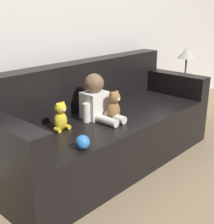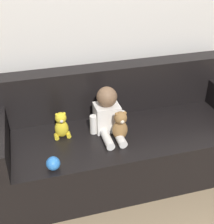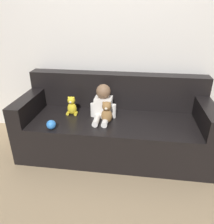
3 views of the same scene
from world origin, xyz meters
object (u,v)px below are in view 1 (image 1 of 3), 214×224
Objects in this scene: teddy_bear_brown at (114,106)px; plush_toy_side at (61,117)px; person_baby at (96,101)px; toy_ball at (83,142)px; side_table at (186,69)px; couch at (104,128)px.

teddy_bear_brown is 1.13× the size of plush_toy_side.
toy_ball is at bearing -144.22° from person_baby.
plush_toy_side is 2.28× the size of toy_ball.
teddy_bear_brown reaches higher than toy_ball.
person_baby is 0.37m from plush_toy_side.
toy_ball is (-0.11, -0.36, -0.05)m from plush_toy_side.
person_baby is at bearing -178.41° from side_table.
person_baby is 1.71× the size of plush_toy_side.
couch is at bearing 70.16° from teddy_bear_brown.
side_table is at bearing 1.59° from person_baby.
teddy_bear_brown is at bearing 21.01° from toy_ball.
toy_ball is 2.03m from side_table.
couch is 2.38× the size of side_table.
person_baby is 3.90× the size of toy_ball.
side_table reaches higher than toy_ball.
teddy_bear_brown is at bearing -66.81° from person_baby.
toy_ball is (-0.60, -0.38, 0.18)m from couch.
plush_toy_side is at bearing 177.68° from person_baby.
plush_toy_side is 0.25× the size of side_table.
plush_toy_side is (-0.36, 0.01, -0.05)m from person_baby.
couch reaches higher than plush_toy_side.
teddy_bear_brown is at bearing -172.92° from side_table.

